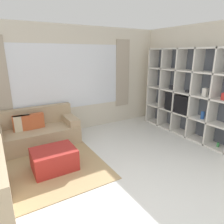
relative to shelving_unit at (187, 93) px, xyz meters
The scene contains 7 objects.
ground_plane 3.13m from the shelving_unit, 146.21° to the right, with size 16.00×16.00×0.00m, color silver.
wall_back 3.00m from the shelving_unit, 144.96° to the left, with size 6.41×0.11×2.70m.
wall_right 0.34m from the shelving_unit, ahead, with size 0.07×4.52×2.70m, color beige.
area_rug 3.96m from the shelving_unit, behind, with size 2.62×1.86×0.01m, color tan.
shelving_unit is the anchor object (origin of this frame).
couch_main 3.77m from the shelving_unit, 160.08° to the left, with size 1.82×0.84×0.82m.
ottoman 3.51m from the shelving_unit, behind, with size 0.75×0.59×0.39m.
Camera 1 is at (-1.70, -1.61, 2.05)m, focal length 32.00 mm.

